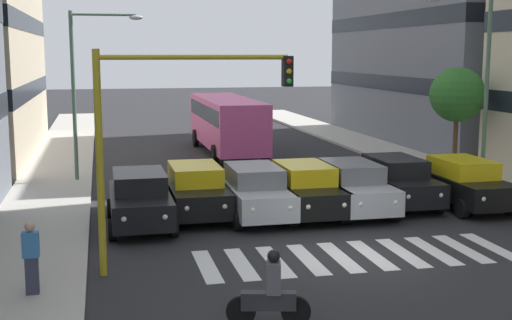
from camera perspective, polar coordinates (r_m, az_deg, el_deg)
ground_plane at (r=18.79m, az=8.32°, el=-7.90°), size 180.00×180.00×0.00m
sidewalk_right at (r=17.69m, az=-18.93°, el=-9.12°), size 3.07×90.00×0.15m
crosswalk_markings at (r=18.79m, az=8.32°, el=-7.89°), size 8.55×2.80×0.01m
car_0 at (r=25.17m, az=16.93°, el=-1.83°), size 2.02×4.44×1.72m
car_1 at (r=24.91m, az=11.59°, el=-1.73°), size 2.02×4.44×1.72m
car_2 at (r=23.55m, az=8.03°, el=-2.24°), size 2.02×4.44×1.72m
car_3 at (r=23.02m, az=4.10°, el=-2.43°), size 2.02×4.44×1.72m
car_4 at (r=22.56m, az=-0.09°, el=-2.65°), size 2.02×4.44×1.72m
car_5 at (r=22.86m, az=-5.04°, el=-2.53°), size 2.02×4.44×1.72m
car_6 at (r=21.76m, az=-9.64°, el=-3.21°), size 2.02×4.44×1.72m
bus_behind_traffic at (r=36.99m, az=-2.48°, el=3.40°), size 2.78×10.50×3.00m
motorcycle_with_rider at (r=13.88m, az=1.18°, el=-11.14°), size 1.68×0.48×1.57m
traffic_light_gantry at (r=16.74m, az=-8.13°, el=3.11°), size 4.86×0.36×5.50m
street_lamp_left at (r=27.09m, az=17.98°, el=6.85°), size 2.61×0.28×7.42m
street_lamp_right at (r=29.26m, az=-14.02°, el=6.72°), size 2.98×0.28×6.95m
street_tree_1 at (r=31.26m, az=16.40°, el=5.21°), size 2.40×2.40×4.65m
pedestrian_waiting at (r=15.89m, az=-18.21°, el=-7.64°), size 0.36×0.24×1.63m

